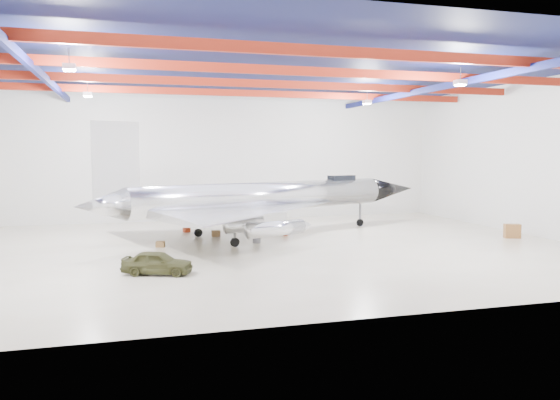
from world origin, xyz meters
name	(u,v)px	position (x,y,z in m)	size (l,w,h in m)	color
floor	(257,248)	(0.00, 0.00, 0.00)	(40.00, 40.00, 0.00)	#C2B69A
wall_back	(217,157)	(0.00, 15.00, 5.50)	(40.00, 40.00, 0.00)	silver
wall_right	(532,158)	(20.00, 0.00, 5.50)	(30.00, 30.00, 0.00)	silver
ceiling	(256,67)	(0.00, 0.00, 11.00)	(40.00, 40.00, 0.00)	#0A0F38
ceiling_structure	(257,78)	(0.00, 0.00, 10.32)	(39.50, 29.50, 1.08)	maroon
jet_aircraft	(265,200)	(1.67, 4.55, 2.53)	(27.23, 20.56, 7.70)	silver
jeep	(157,263)	(-6.32, -5.75, 0.58)	(1.36, 3.38, 1.15)	#3D3E1F
desk	(512,231)	(17.85, -0.88, 0.48)	(1.06, 0.53, 0.97)	brown
crate_ply	(160,244)	(-5.73, 2.01, 0.18)	(0.53, 0.42, 0.37)	olive
toolbox_red	(187,230)	(-3.47, 8.01, 0.16)	(0.47, 0.37, 0.33)	#9C2C0F
engine_drum	(257,239)	(0.41, 1.88, 0.23)	(0.52, 0.52, 0.47)	#59595B
parts_bin	(278,229)	(3.09, 6.26, 0.21)	(0.60, 0.48, 0.42)	olive
tool_chest	(285,233)	(3.10, 4.42, 0.17)	(0.39, 0.39, 0.35)	#9C2C0F
oil_barrel	(216,233)	(-1.70, 5.42, 0.21)	(0.59, 0.47, 0.41)	olive
spares_box	(242,226)	(0.85, 8.75, 0.20)	(0.45, 0.45, 0.40)	#59595B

